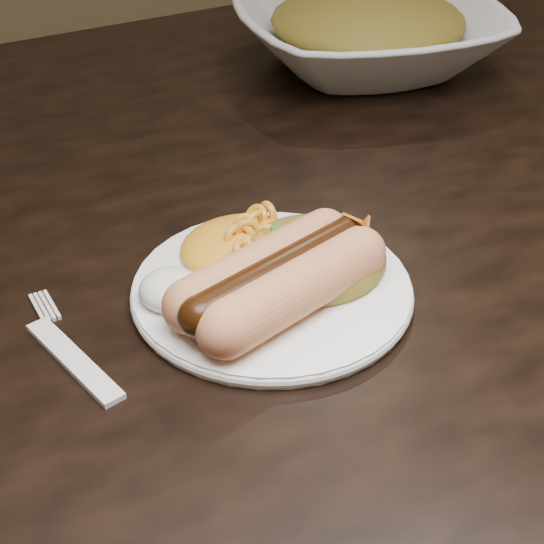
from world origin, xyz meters
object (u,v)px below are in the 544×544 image
plate (272,289)px  serving_bowl (367,36)px  fork (74,360)px  table (182,287)px

plate → serving_bowl: serving_bowl is taller
plate → fork: size_ratio=1.53×
serving_bowl → plate: bearing=-132.8°
plate → fork: bearing=-179.5°
fork → serving_bowl: (0.45, 0.33, 0.03)m
table → serving_bowl: (0.31, 0.17, 0.13)m
plate → fork: (-0.15, -0.00, -0.00)m
table → fork: bearing=-131.2°
plate → fork: plate is taller
serving_bowl → fork: bearing=-143.6°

